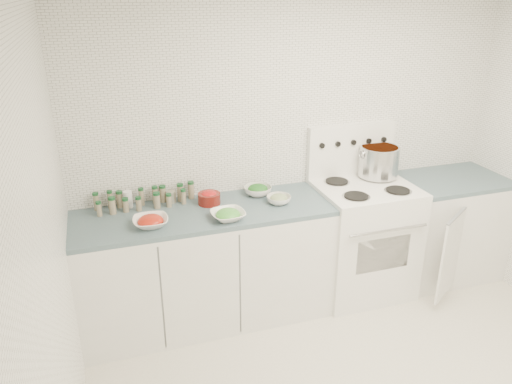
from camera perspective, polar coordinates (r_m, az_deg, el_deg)
name	(u,v)px	position (r m, az deg, el deg)	size (l,w,h in m)	color
room_walls	(411,165)	(2.63, 17.26, 2.99)	(3.54, 3.04, 2.52)	white
counter_left	(206,266)	(3.80, -5.73, -8.37)	(1.85, 0.62, 0.90)	white
stove	(361,235)	(4.20, 11.96, -4.88)	(0.76, 0.70, 1.36)	white
counter_right	(445,227)	(4.66, 20.78, -3.73)	(0.89, 0.85, 0.90)	white
stock_pot	(379,160)	(4.19, 13.85, 3.57)	(0.34, 0.32, 0.25)	silver
bowl_tomato	(151,221)	(3.41, -11.96, -3.29)	(0.25, 0.25, 0.08)	white
bowl_snowpea	(228,215)	(3.44, -3.22, -2.61)	(0.25, 0.25, 0.08)	white
bowl_broccoli	(258,190)	(3.83, 0.22, 0.24)	(0.23, 0.23, 0.09)	white
bowl_zucchini	(279,199)	(3.69, 2.63, -0.80)	(0.21, 0.21, 0.07)	white
bowl_pepper	(209,197)	(3.69, -5.38, -0.62)	(0.17, 0.17, 0.10)	#601510
salt_canister	(128,199)	(3.72, -14.41, -0.83)	(0.06, 0.06, 0.13)	white
tin_can	(171,197)	(3.75, -9.66, -0.55)	(0.07, 0.07, 0.09)	#A19A88
spice_cluster	(145,198)	(3.71, -12.58, -0.72)	(0.73, 0.16, 0.14)	gray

